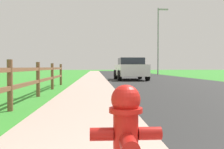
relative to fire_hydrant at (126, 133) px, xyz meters
name	(u,v)px	position (x,y,z in m)	size (l,w,h in m)	color
ground_plane	(104,76)	(0.56, 23.39, -0.39)	(120.00, 120.00, 0.00)	#368B2E
road_asphalt	(136,75)	(4.06, 25.39, -0.39)	(7.00, 66.00, 0.01)	#292929
curb_concrete	(74,76)	(-2.44, 25.39, -0.39)	(6.00, 66.00, 0.01)	tan
grass_verge	(60,76)	(-3.94, 25.39, -0.39)	(5.00, 66.00, 0.00)	#368B2E
fire_hydrant	(126,133)	(0.00, 0.00, 0.00)	(0.54, 0.44, 0.76)	red
rail_fence	(27,78)	(-1.93, 4.60, 0.21)	(0.11, 12.71, 1.04)	brown
parked_suv_white	(131,69)	(2.23, 16.04, 0.37)	(2.14, 4.24, 1.53)	white
street_lamp	(159,36)	(6.78, 26.26, 3.93)	(1.17, 0.20, 7.40)	gray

